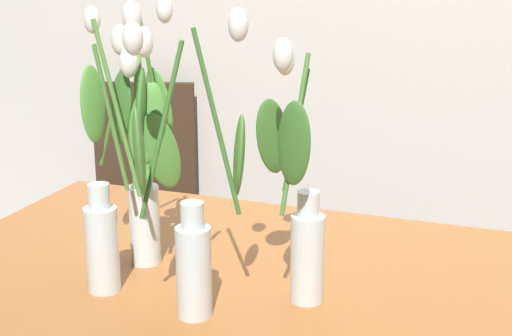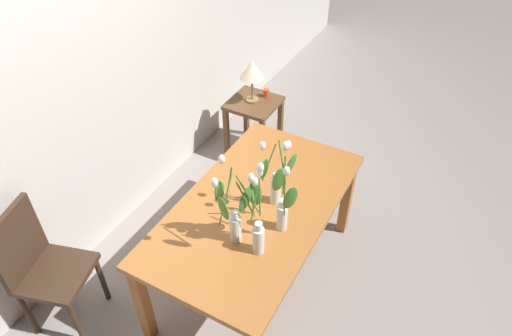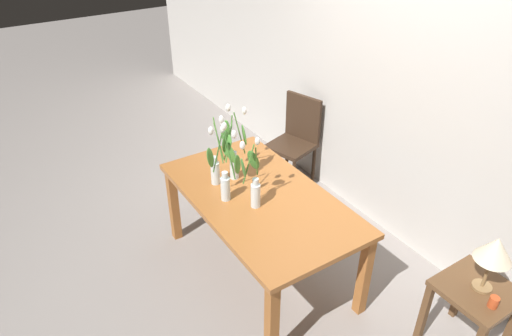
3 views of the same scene
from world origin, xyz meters
name	(u,v)px [view 2 (image 2 of 3)]	position (x,y,z in m)	size (l,w,h in m)	color
ground_plane	(256,276)	(0.00, 0.00, 0.00)	(18.00, 18.00, 0.00)	gray
room_wall_rear	(82,71)	(0.00, 1.29, 1.35)	(9.00, 0.10, 2.70)	beige
dining_table	(256,215)	(0.00, 0.00, 0.65)	(1.60, 0.90, 0.74)	#A3602D
tulip_vase_0	(237,211)	(-0.30, -0.04, 0.98)	(0.28, 0.25, 0.59)	silver
tulip_vase_1	(256,224)	(-0.31, -0.17, 0.94)	(0.14, 0.16, 0.59)	silver
tulip_vase_2	(276,182)	(0.07, -0.10, 0.92)	(0.17, 0.23, 0.53)	silver
tulip_vase_3	(283,206)	(-0.10, -0.23, 0.93)	(0.20, 0.24, 0.58)	silver
dining_chair	(41,264)	(-0.90, 1.02, 0.52)	(0.50, 0.50, 0.93)	#382619
side_table	(254,112)	(1.33, 0.75, 0.43)	(0.44, 0.44, 0.55)	brown
table_lamp	(252,71)	(1.34, 0.77, 0.86)	(0.22, 0.22, 0.40)	olive
pillar_candle	(266,93)	(1.46, 0.69, 0.59)	(0.06, 0.06, 0.07)	#CC4C23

